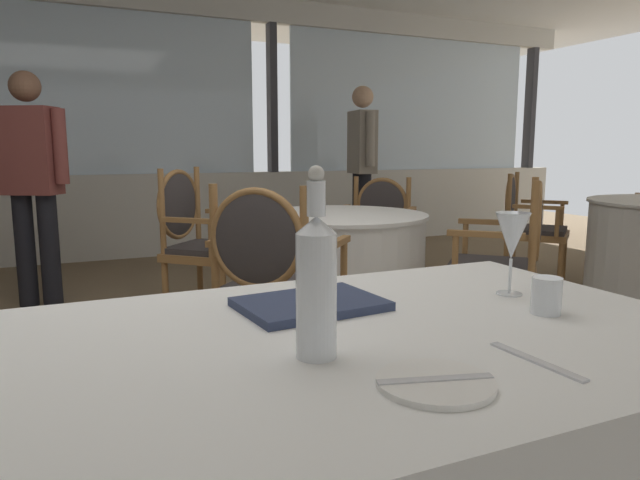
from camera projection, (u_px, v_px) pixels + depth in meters
The scene contains 17 objects.
ground_plane at pixel (168, 441), 2.17m from camera, with size 15.23×15.23×0.00m, color #756047.
window_wall_far at pixel (94, 152), 5.60m from camera, with size 11.71×0.14×2.69m.
side_plate at pixel (435, 383), 0.89m from camera, with size 0.19×0.19×0.01m, color white.
butter_knife at pixel (435, 379), 0.89m from camera, with size 0.19×0.02×0.00m, color silver.
dinner_fork at pixel (536, 361), 0.99m from camera, with size 0.20×0.02×0.00m, color silver.
water_bottle at pixel (316, 282), 0.99m from camera, with size 0.07×0.07×0.34m.
wine_glass at pixel (512, 237), 1.43m from camera, with size 0.09×0.09×0.21m.
water_tumbler at pixel (546, 296), 1.28m from camera, with size 0.07×0.07×0.08m, color white.
menu_book at pixel (310, 304), 1.32m from camera, with size 0.32×0.23×0.02m, color #2D3856.
background_table_1 at pixel (338, 276), 3.34m from camera, with size 1.03×1.03×0.73m.
dining_chair_1_0 at pixel (196, 233), 3.62m from camera, with size 0.66×0.66×0.98m.
dining_chair_1_1 at pixel (271, 275), 2.44m from camera, with size 0.66×0.66×0.96m.
dining_chair_1_2 at pixel (509, 253), 3.00m from camera, with size 0.66×0.66×0.95m.
dining_chair_1_3 at pixel (377, 228), 4.18m from camera, with size 0.66×0.66×0.90m.
dining_chair_2_2 at pixel (527, 220), 4.60m from camera, with size 0.66×0.65×0.91m.
diner_person_0 at pixel (32, 176), 3.91m from camera, with size 0.47×0.35×1.61m.
diner_person_1 at pixel (362, 159), 5.94m from camera, with size 0.24×0.53×1.74m.
Camera 1 is at (-0.31, -2.08, 1.09)m, focal length 32.14 mm.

